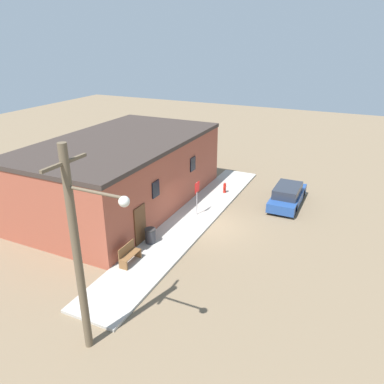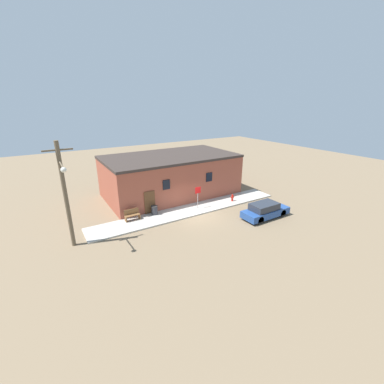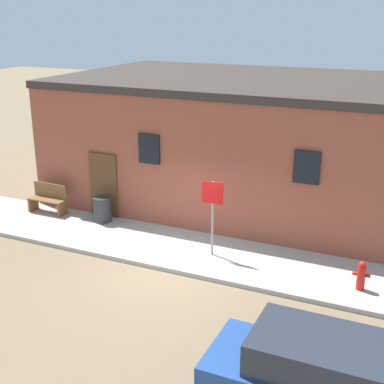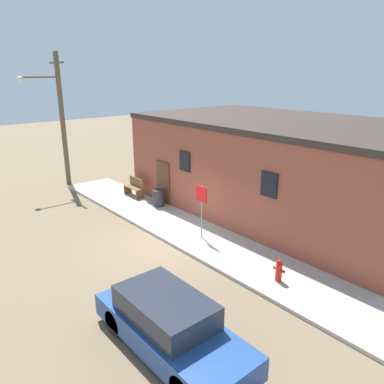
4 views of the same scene
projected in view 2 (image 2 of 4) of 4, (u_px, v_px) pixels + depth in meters
ground_plane at (198, 216)px, 23.00m from camera, size 80.00×80.00×0.00m
sidewalk at (190, 210)px, 24.01m from camera, size 18.76×2.55×0.12m
brick_building at (170, 175)px, 27.69m from camera, size 13.66×7.79×4.32m
fire_hydrant at (232, 198)px, 25.93m from camera, size 0.41×0.20×0.74m
stop_sign at (198, 194)px, 23.86m from camera, size 0.60×0.06×2.09m
bench at (132, 215)px, 21.78m from camera, size 1.27×0.44×0.96m
trash_bin at (154, 210)px, 22.87m from camera, size 0.58×0.58×0.80m
utility_pole at (65, 193)px, 16.88m from camera, size 1.80×2.28×7.41m
parked_car at (265, 210)px, 22.47m from camera, size 4.42×1.70×1.37m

